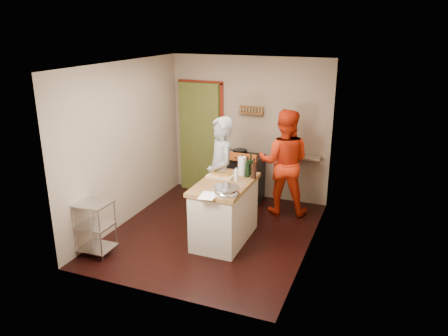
{
  "coord_description": "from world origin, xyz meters",
  "views": [
    {
      "loc": [
        2.45,
        -5.7,
        3.15
      ],
      "look_at": [
        0.2,
        0.0,
        1.1
      ],
      "focal_mm": 35.0,
      "sensor_mm": 36.0,
      "label": 1
    }
  ],
  "objects_px": {
    "island": "(225,210)",
    "person_stripe": "(221,174)",
    "stove": "(245,178)",
    "person_red": "(284,162)",
    "wire_shelving": "(95,226)"
  },
  "relations": [
    {
      "from": "stove",
      "to": "person_stripe",
      "type": "relative_size",
      "value": 0.56
    },
    {
      "from": "wire_shelving",
      "to": "island",
      "type": "distance_m",
      "value": 1.88
    },
    {
      "from": "person_red",
      "to": "island",
      "type": "bearing_deg",
      "value": 57.89
    },
    {
      "from": "wire_shelving",
      "to": "person_stripe",
      "type": "bearing_deg",
      "value": 48.08
    },
    {
      "from": "stove",
      "to": "wire_shelving",
      "type": "relative_size",
      "value": 1.26
    },
    {
      "from": "person_stripe",
      "to": "person_red",
      "type": "bearing_deg",
      "value": 100.58
    },
    {
      "from": "person_red",
      "to": "wire_shelving",
      "type": "bearing_deg",
      "value": 39.25
    },
    {
      "from": "stove",
      "to": "person_stripe",
      "type": "xyz_separation_m",
      "value": [
        -0.01,
        -1.16,
        0.45
      ]
    },
    {
      "from": "island",
      "to": "person_red",
      "type": "relative_size",
      "value": 0.74
    },
    {
      "from": "island",
      "to": "person_stripe",
      "type": "bearing_deg",
      "value": 119.91
    },
    {
      "from": "stove",
      "to": "person_red",
      "type": "xyz_separation_m",
      "value": [
        0.77,
        -0.22,
        0.46
      ]
    },
    {
      "from": "island",
      "to": "person_red",
      "type": "distance_m",
      "value": 1.5
    },
    {
      "from": "island",
      "to": "person_stripe",
      "type": "height_order",
      "value": "person_stripe"
    },
    {
      "from": "person_stripe",
      "to": "wire_shelving",
      "type": "bearing_deg",
      "value": -81.48
    },
    {
      "from": "person_stripe",
      "to": "island",
      "type": "bearing_deg",
      "value": -9.65
    }
  ]
}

